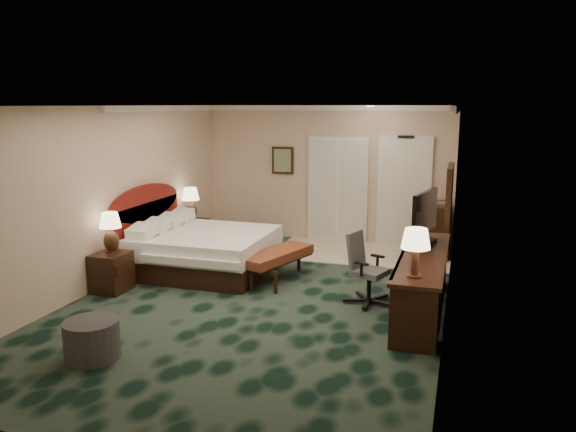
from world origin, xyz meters
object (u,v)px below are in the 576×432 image
(bed_bench, at_px, (276,266))
(tv, at_px, (425,217))
(desk, at_px, (422,283))
(ottoman, at_px, (92,340))
(minibar, at_px, (436,229))
(nightstand_far, at_px, (194,234))
(desk_chair, at_px, (369,269))
(lamp_far, at_px, (191,204))
(nightstand_near, at_px, (112,272))
(lamp_near, at_px, (111,232))
(bed, at_px, (206,252))

(bed_bench, relative_size, tv, 1.47)
(desk, bearing_deg, bed_bench, 162.58)
(ottoman, height_order, minibar, minibar)
(nightstand_far, relative_size, tv, 0.58)
(nightstand_far, xyz_separation_m, bed_bench, (2.17, -1.46, -0.04))
(desk_chair, bearing_deg, tv, 57.08)
(nightstand_far, distance_m, lamp_far, 0.59)
(nightstand_far, bearing_deg, desk_chair, -29.03)
(nightstand_near, distance_m, nightstand_far, 2.68)
(nightstand_far, bearing_deg, lamp_near, -89.98)
(bed_bench, xyz_separation_m, minibar, (2.29, 2.31, 0.24))
(nightstand_near, xyz_separation_m, lamp_far, (-0.04, 2.64, 0.57))
(desk, bearing_deg, ottoman, -142.90)
(nightstand_near, bearing_deg, desk, 6.44)
(nightstand_near, relative_size, desk_chair, 0.58)
(ottoman, bearing_deg, desk, 37.10)
(desk_chair, bearing_deg, lamp_far, 170.16)
(nightstand_far, distance_m, desk_chair, 4.27)
(nightstand_far, distance_m, desk, 4.95)
(bed_bench, bearing_deg, nightstand_near, -132.15)
(nightstand_near, xyz_separation_m, ottoman, (1.13, -2.00, -0.08))
(lamp_near, relative_size, desk, 0.22)
(lamp_near, relative_size, desk_chair, 0.61)
(desk, height_order, desk_chair, desk_chair)
(desk, bearing_deg, lamp_far, 154.42)
(tv, bearing_deg, bed, -170.02)
(nightstand_far, xyz_separation_m, desk, (4.45, -2.18, 0.12))
(bed_bench, distance_m, ottoman, 3.38)
(bed_bench, bearing_deg, desk, 1.03)
(bed, relative_size, nightstand_near, 3.59)
(nightstand_far, relative_size, lamp_far, 0.88)
(lamp_far, bearing_deg, bed_bench, -33.02)
(desk, distance_m, tv, 1.00)
(lamp_near, height_order, desk, lamp_near)
(nightstand_near, distance_m, tv, 4.62)
(bed, height_order, lamp_far, lamp_far)
(nightstand_near, height_order, nightstand_far, nightstand_near)
(lamp_near, height_order, desk_chair, lamp_near)
(desk_chair, relative_size, minibar, 1.03)
(lamp_far, bearing_deg, desk_chair, -28.40)
(ottoman, bearing_deg, nightstand_near, 119.46)
(lamp_near, height_order, tv, tv)
(lamp_far, bearing_deg, bed, -54.54)
(desk, height_order, tv, tv)
(lamp_near, xyz_separation_m, desk, (4.45, 0.44, -0.48))
(bed, relative_size, nightstand_far, 3.76)
(desk, relative_size, desk_chair, 2.76)
(nightstand_far, relative_size, minibar, 0.58)
(ottoman, bearing_deg, minibar, 59.01)
(nightstand_near, height_order, ottoman, nightstand_near)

